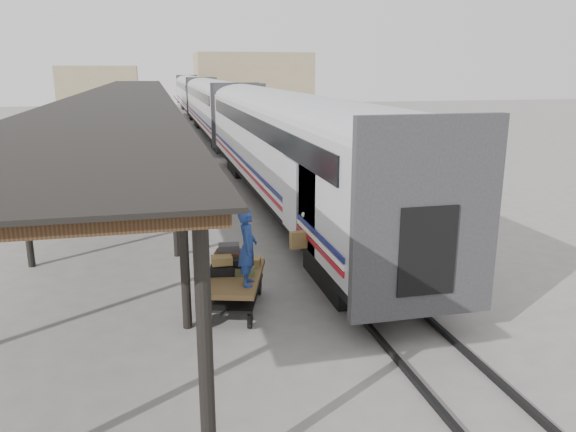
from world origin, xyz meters
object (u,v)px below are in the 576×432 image
(porter, at_px, (248,247))
(baggage_cart, at_px, (233,284))
(pedestrian, at_px, (158,155))
(luggage_tug, at_px, (123,175))

(porter, bearing_deg, baggage_cart, 33.93)
(baggage_cart, relative_size, pedestrian, 1.40)
(baggage_cart, bearing_deg, pedestrian, 111.00)
(pedestrian, bearing_deg, baggage_cart, 75.99)
(luggage_tug, bearing_deg, pedestrian, 67.18)
(baggage_cart, distance_m, luggage_tug, 15.59)
(luggage_tug, height_order, pedestrian, pedestrian)
(baggage_cart, distance_m, pedestrian, 19.23)
(baggage_cart, relative_size, porter, 1.55)
(luggage_tug, bearing_deg, porter, -77.46)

